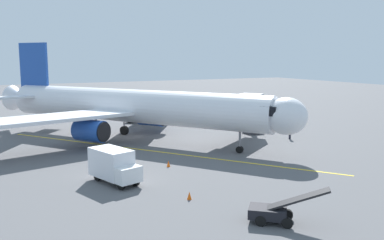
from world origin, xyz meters
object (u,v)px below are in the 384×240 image
object	(u,v)px
ground_crew_marshaller	(290,132)
safety_cone_wing_starboard	(270,125)
box_truck_portside	(114,165)
airplane	(129,106)
safety_cone_nose_left	(168,164)
safety_cone_nose_right	(189,196)
belt_loader_near_nose	(273,211)
belt_loader_starboard_side	(135,118)
safety_cone_wing_port	(137,173)
jet_bridge	(237,109)

from	to	relation	value
ground_crew_marshaller	safety_cone_wing_starboard	size ratio (longest dim) A/B	3.11
box_truck_portside	airplane	bearing A→B (deg)	-112.48
safety_cone_nose_left	airplane	bearing A→B (deg)	-93.18
safety_cone_nose_left	safety_cone_wing_starboard	distance (m)	25.06
airplane	safety_cone_nose_left	bearing A→B (deg)	86.82
safety_cone_nose_right	ground_crew_marshaller	bearing A→B (deg)	-145.92
belt_loader_near_nose	belt_loader_starboard_side	xyz separation A→B (m)	(-5.37, -39.79, 0.00)
belt_loader_starboard_side	ground_crew_marshaller	bearing A→B (deg)	121.36
airplane	safety_cone_wing_port	bearing A→B (deg)	73.76
belt_loader_starboard_side	safety_cone_nose_left	bearing A→B (deg)	77.26
jet_bridge	safety_cone_wing_port	world-z (taller)	jet_bridge
airplane	jet_bridge	size ratio (longest dim) A/B	3.37
belt_loader_starboard_side	safety_cone_wing_port	size ratio (longest dim) A/B	8.25
jet_bridge	belt_loader_starboard_side	xyz separation A→B (m)	(5.88, -18.54, -3.05)
belt_loader_starboard_side	box_truck_portside	bearing A→B (deg)	67.74
belt_loader_starboard_side	safety_cone_nose_right	xyz separation A→B (m)	(7.94, 33.92, -0.44)
safety_cone_nose_left	safety_cone_nose_right	size ratio (longest dim) A/B	1.00
belt_loader_near_nose	safety_cone_wing_starboard	size ratio (longest dim) A/B	7.74
jet_bridge	belt_loader_near_nose	bearing A→B (deg)	62.10
safety_cone_nose_right	box_truck_portside	bearing A→B (deg)	-60.46
safety_cone_wing_starboard	box_truck_portside	bearing A→B (deg)	30.18
airplane	safety_cone_wing_port	xyz separation A→B (m)	(4.20, 14.43, -3.73)
safety_cone_nose_right	safety_cone_wing_starboard	size ratio (longest dim) A/B	1.00
jet_bridge	ground_crew_marshaller	size ratio (longest dim) A/B	6.10
belt_loader_near_nose	safety_cone_nose_left	distance (m)	14.47
safety_cone_nose_right	safety_cone_wing_starboard	bearing A→B (deg)	-137.22
airplane	belt_loader_starboard_side	bearing A→B (deg)	-111.98
belt_loader_near_nose	box_truck_portside	distance (m)	13.39
jet_bridge	belt_loader_starboard_side	bearing A→B (deg)	-72.41
safety_cone_wing_port	airplane	bearing A→B (deg)	-106.24
safety_cone_nose_right	safety_cone_wing_port	world-z (taller)	same
ground_crew_marshaller	safety_cone_nose_left	world-z (taller)	ground_crew_marshaller
safety_cone_nose_left	safety_cone_wing_port	xyz separation A→B (m)	(3.48, 1.51, 0.00)
belt_loader_near_nose	safety_cone_nose_right	world-z (taller)	belt_loader_near_nose
belt_loader_starboard_side	safety_cone_wing_starboard	distance (m)	19.77
jet_bridge	ground_crew_marshaller	distance (m)	7.25
belt_loader_starboard_side	safety_cone_nose_right	bearing A→B (deg)	76.82
belt_loader_near_nose	box_truck_portside	bearing A→B (deg)	-63.26
safety_cone_nose_right	safety_cone_wing_port	size ratio (longest dim) A/B	1.00
ground_crew_marshaller	safety_cone_wing_port	bearing A→B (deg)	17.09
safety_cone_nose_left	safety_cone_wing_starboard	bearing A→B (deg)	-148.28
box_truck_portside	safety_cone_wing_starboard	size ratio (longest dim) A/B	9.04
airplane	safety_cone_nose_right	world-z (taller)	airplane
belt_loader_near_nose	safety_cone_wing_starboard	world-z (taller)	belt_loader_near_nose
belt_loader_near_nose	safety_cone_nose_right	xyz separation A→B (m)	(2.57, -5.86, -0.44)
box_truck_portside	safety_cone_nose_left	xyz separation A→B (m)	(-5.67, -2.52, -1.11)
airplane	safety_cone_nose_left	world-z (taller)	airplane
airplane	safety_cone_wing_starboard	bearing A→B (deg)	-179.28
belt_loader_near_nose	box_truck_portside	size ratio (longest dim) A/B	0.86
box_truck_portside	ground_crew_marshaller	bearing A→B (deg)	-162.18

